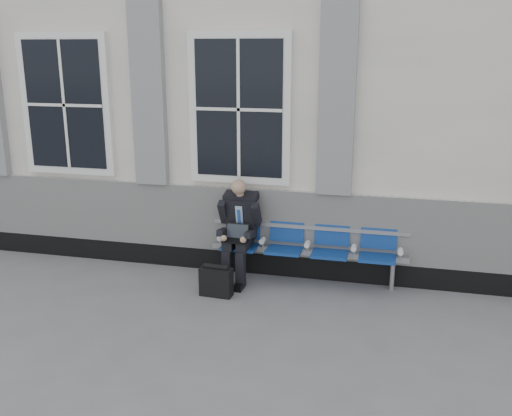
# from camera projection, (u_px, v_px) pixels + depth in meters

# --- Properties ---
(ground) EXTENTS (70.00, 70.00, 0.00)m
(ground) POSITION_uv_depth(u_px,v_px,m) (180.00, 314.00, 6.69)
(ground) COLOR slate
(ground) RESTS_ON ground
(station_building) EXTENTS (14.40, 4.40, 4.49)m
(station_building) POSITION_uv_depth(u_px,v_px,m) (250.00, 98.00, 9.34)
(station_building) COLOR white
(station_building) RESTS_ON ground
(bench) EXTENTS (2.60, 0.47, 0.91)m
(bench) POSITION_uv_depth(u_px,v_px,m) (308.00, 242.00, 7.48)
(bench) COLOR #9EA0A3
(bench) RESTS_ON ground
(businessman) EXTENTS (0.55, 0.73, 1.38)m
(businessman) POSITION_uv_depth(u_px,v_px,m) (239.00, 226.00, 7.51)
(businessman) COLOR black
(businessman) RESTS_ON ground
(briefcase) EXTENTS (0.42, 0.20, 0.42)m
(briefcase) POSITION_uv_depth(u_px,v_px,m) (216.00, 281.00, 7.14)
(briefcase) COLOR black
(briefcase) RESTS_ON ground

